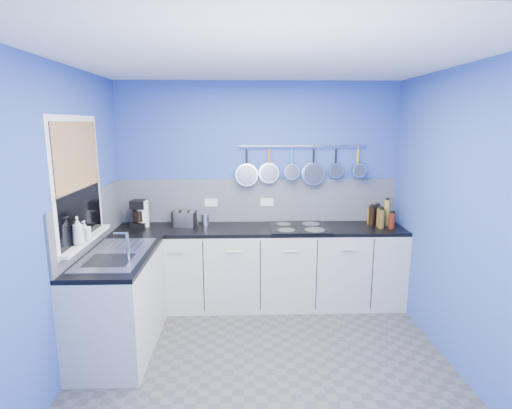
{
  "coord_description": "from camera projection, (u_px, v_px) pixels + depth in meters",
  "views": [
    {
      "loc": [
        -0.17,
        -3.15,
        2.04
      ],
      "look_at": [
        -0.05,
        0.75,
        1.25
      ],
      "focal_mm": 28.45,
      "sensor_mm": 36.0,
      "label": 1
    }
  ],
  "objects": [
    {
      "name": "pan_3",
      "position": [
        313.0,
        166.0,
        4.62
      ],
      "size": [
        0.25,
        0.07,
        0.44
      ],
      "primitive_type": null,
      "color": "silver",
      "rests_on": "pot_rail"
    },
    {
      "name": "floor",
      "position": [
        264.0,
        364.0,
        3.5
      ],
      "size": [
        3.2,
        3.0,
        0.02
      ],
      "primitive_type": "cube",
      "color": "#47474C",
      "rests_on": "ground"
    },
    {
      "name": "wall_left",
      "position": [
        62.0,
        224.0,
        3.2
      ],
      "size": [
        0.02,
        3.0,
        2.5
      ],
      "primitive_type": "cube",
      "color": "#314CAB",
      "rests_on": "ground"
    },
    {
      "name": "soap_bottle_b",
      "position": [
        85.0,
        231.0,
        3.46
      ],
      "size": [
        0.08,
        0.08,
        0.17
      ],
      "primitive_type": "imported",
      "rotation": [
        0.0,
        0.0,
        -0.06
      ],
      "color": "white",
      "rests_on": "window_sill"
    },
    {
      "name": "condiment_3",
      "position": [
        387.0,
        213.0,
        4.55
      ],
      "size": [
        0.06,
        0.06,
        0.3
      ],
      "primitive_type": "cylinder",
      "color": "olive",
      "rests_on": "worktop_back"
    },
    {
      "name": "coffee_maker",
      "position": [
        139.0,
        214.0,
        4.5
      ],
      "size": [
        0.18,
        0.19,
        0.3
      ],
      "primitive_type": null,
      "rotation": [
        0.0,
        0.0,
        -0.05
      ],
      "color": "black",
      "rests_on": "worktop_back"
    },
    {
      "name": "ceiling",
      "position": [
        266.0,
        58.0,
        3.0
      ],
      "size": [
        3.2,
        3.0,
        0.02
      ],
      "primitive_type": "cube",
      "color": "white",
      "rests_on": "ground"
    },
    {
      "name": "condiment_5",
      "position": [
        372.0,
        216.0,
        4.55
      ],
      "size": [
        0.07,
        0.07,
        0.22
      ],
      "primitive_type": "cylinder",
      "color": "black",
      "rests_on": "worktop_back"
    },
    {
      "name": "condiment_0",
      "position": [
        386.0,
        219.0,
        4.65
      ],
      "size": [
        0.07,
        0.07,
        0.1
      ],
      "primitive_type": "cylinder",
      "color": "#3F721E",
      "rests_on": "worktop_back"
    },
    {
      "name": "mixer_tap",
      "position": [
        128.0,
        246.0,
        3.38
      ],
      "size": [
        0.12,
        0.08,
        0.26
      ],
      "primitive_type": null,
      "color": "silver",
      "rests_on": "worktop_left"
    },
    {
      "name": "window_glass",
      "position": [
        79.0,
        181.0,
        3.44
      ],
      "size": [
        0.01,
        0.9,
        1.0
      ],
      "primitive_type": "cube",
      "color": "black",
      "rests_on": "wall_left"
    },
    {
      "name": "pan_5",
      "position": [
        358.0,
        161.0,
        4.62
      ],
      "size": [
        0.16,
        0.13,
        0.35
      ],
      "primitive_type": null,
      "color": "silver",
      "rests_on": "pot_rail"
    },
    {
      "name": "paper_towel",
      "position": [
        143.0,
        214.0,
        4.51
      ],
      "size": [
        0.15,
        0.15,
        0.3
      ],
      "primitive_type": "cylinder",
      "rotation": [
        0.0,
        0.0,
        0.18
      ],
      "color": "white",
      "rests_on": "worktop_back"
    },
    {
      "name": "sink_unit",
      "position": [
        116.0,
        254.0,
        3.57
      ],
      "size": [
        0.5,
        0.95,
        0.01
      ],
      "primitive_type": "cube",
      "color": "silver",
      "rests_on": "worktop_left"
    },
    {
      "name": "backsplash_back",
      "position": [
        258.0,
        200.0,
        4.73
      ],
      "size": [
        3.2,
        0.02,
        0.5
      ],
      "primitive_type": "cube",
      "color": "gray",
      "rests_on": "wall_back"
    },
    {
      "name": "worktop_back",
      "position": [
        259.0,
        229.0,
        4.5
      ],
      "size": [
        3.2,
        0.6,
        0.04
      ],
      "primitive_type": "cube",
      "color": "black",
      "rests_on": "cabinet_run_back"
    },
    {
      "name": "pan_0",
      "position": [
        247.0,
        166.0,
        4.6
      ],
      "size": [
        0.26,
        0.08,
        0.45
      ],
      "primitive_type": null,
      "color": "silver",
      "rests_on": "pot_rail"
    },
    {
      "name": "worktop_left",
      "position": [
        116.0,
        256.0,
        3.58
      ],
      "size": [
        0.6,
        1.2,
        0.04
      ],
      "primitive_type": "cube",
      "color": "black",
      "rests_on": "cabinet_run_left"
    },
    {
      "name": "window_frame",
      "position": [
        78.0,
        181.0,
        3.44
      ],
      "size": [
        0.01,
        1.0,
        1.1
      ],
      "primitive_type": "cube",
      "color": "white",
      "rests_on": "wall_left"
    },
    {
      "name": "condiment_6",
      "position": [
        392.0,
        221.0,
        4.44
      ],
      "size": [
        0.07,
        0.07,
        0.17
      ],
      "primitive_type": "cylinder",
      "color": "#4C190C",
      "rests_on": "worktop_back"
    },
    {
      "name": "wall_back",
      "position": [
        258.0,
        192.0,
        4.73
      ],
      "size": [
        3.2,
        0.02,
        2.5
      ],
      "primitive_type": "cube",
      "color": "#314CAB",
      "rests_on": "ground"
    },
    {
      "name": "wall_right",
      "position": [
        462.0,
        221.0,
        3.3
      ],
      "size": [
        0.02,
        3.0,
        2.5
      ],
      "primitive_type": "cube",
      "color": "#314CAB",
      "rests_on": "ground"
    },
    {
      "name": "condiment_1",
      "position": [
        377.0,
        215.0,
        4.63
      ],
      "size": [
        0.07,
        0.07,
        0.22
      ],
      "primitive_type": "cylinder",
      "color": "black",
      "rests_on": "worktop_back"
    },
    {
      "name": "soap_bottle_a",
      "position": [
        78.0,
        231.0,
        3.31
      ],
      "size": [
        0.11,
        0.11,
        0.24
      ],
      "primitive_type": "imported",
      "rotation": [
        0.0,
        0.0,
        0.25
      ],
      "color": "white",
      "rests_on": "window_sill"
    },
    {
      "name": "condiment_4",
      "position": [
        380.0,
        217.0,
        4.52
      ],
      "size": [
        0.07,
        0.07,
        0.21
      ],
      "primitive_type": "cylinder",
      "color": "brown",
      "rests_on": "worktop_back"
    },
    {
      "name": "window_sill",
      "position": [
        86.0,
        240.0,
        3.54
      ],
      "size": [
        0.1,
        0.98,
        0.03
      ],
      "primitive_type": "cube",
      "color": "white",
      "rests_on": "wall_left"
    },
    {
      "name": "condiment_7",
      "position": [
        381.0,
        219.0,
        4.45
      ],
      "size": [
        0.07,
        0.07,
        0.21
      ],
      "primitive_type": "cylinder",
      "color": "brown",
      "rests_on": "worktop_back"
    },
    {
      "name": "cabinet_run_left",
      "position": [
        120.0,
        304.0,
        3.67
      ],
      "size": [
        0.6,
        1.2,
        0.86
      ],
      "primitive_type": "cube",
      "color": "#B9B6B1",
      "rests_on": "ground"
    },
    {
      "name": "wall_front",
      "position": [
        283.0,
        306.0,
        1.77
      ],
      "size": [
        3.2,
        0.02,
        2.5
      ],
      "primitive_type": "cube",
      "color": "#314CAB",
      "rests_on": "ground"
    },
    {
      "name": "pan_1",
      "position": [
        269.0,
        165.0,
        4.6
      ],
      "size": [
        0.23,
        0.05,
        0.42
      ],
      "primitive_type": null,
      "color": "silver",
      "rests_on": "pot_rail"
    },
    {
      "name": "socket_right",
      "position": [
        267.0,
        202.0,
        4.72
      ],
      "size": [
        0.15,
        0.01,
        0.09
      ],
      "primitive_type": "cube",
      "color": "white",
      "rests_on": "backsplash_back"
    },
    {
      "name": "pot_rail",
      "position": [
        303.0,
        146.0,
        4.58
      ],
      "size": [
        1.45,
        0.02,
        0.02
      ],
      "primitive_type": "cylinder",
      "rotation": [
        0.0,
        1.57,
        0.0
      ],
      "color": "silver",
      "rests_on": "wall_back"
    },
    {
      "name": "condiment_2",
      "position": [
        370.0,
        216.0,
        4.63
      ],
      "size": [
        0.05,
        0.05,
        0.18
      ],
      "primitive_type": "cylinder",
      "color": "#8C5914",
      "rests_on": "worktop_back"
    },
    {
      "name": "cabinet_run_back",
      "position": [
        259.0,
        268.0,
        4.59
      ],
      "size": [
        3.2,
        0.6,
        0.86
      ],
      "primitive_type": "cube",
      "color": "#B9B6B1",
      "rests_on": "ground"
    },
    {
      "name": "hob",
      "position": [
        299.0,
        227.0,
        4.47
      ],
      "size": [
        0.64,
        0.56,
        0.01
      ],
      "primitive_type": "cube",
      "color": "black",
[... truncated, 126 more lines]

